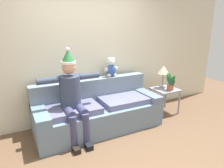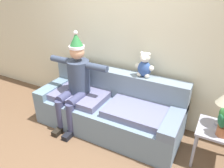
# 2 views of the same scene
# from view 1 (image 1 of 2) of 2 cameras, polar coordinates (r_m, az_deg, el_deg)

# --- Properties ---
(ground_plane) EXTENTS (10.00, 10.00, 0.00)m
(ground_plane) POSITION_cam_1_polar(r_m,az_deg,el_deg) (3.16, 3.89, -19.56)
(ground_plane) COLOR brown
(back_wall) EXTENTS (7.00, 0.10, 2.70)m
(back_wall) POSITION_cam_1_polar(r_m,az_deg,el_deg) (4.00, -7.45, 8.96)
(back_wall) COLOR beige
(back_wall) RESTS_ON ground_plane
(couch) EXTENTS (2.26, 0.90, 0.87)m
(couch) POSITION_cam_1_polar(r_m,az_deg,el_deg) (3.79, -4.10, -7.34)
(couch) COLOR slate
(couch) RESTS_ON ground_plane
(person_seated) EXTENTS (1.02, 0.77, 1.52)m
(person_seated) POSITION_cam_1_polar(r_m,az_deg,el_deg) (3.33, -11.18, -2.98)
(person_seated) COLOR #364159
(person_seated) RESTS_ON ground_plane
(teddy_bear) EXTENTS (0.29, 0.17, 0.38)m
(teddy_bear) POSITION_cam_1_polar(r_m,az_deg,el_deg) (3.99, -0.23, 4.54)
(teddy_bear) COLOR #325195
(teddy_bear) RESTS_ON couch
(side_table) EXTENTS (0.51, 0.48, 0.54)m
(side_table) POSITION_cam_1_polar(r_m,az_deg,el_deg) (4.51, 14.66, -2.36)
(side_table) COLOR #8E90A1
(side_table) RESTS_ON ground_plane
(table_lamp) EXTENTS (0.24, 0.24, 0.49)m
(table_lamp) POSITION_cam_1_polar(r_m,az_deg,el_deg) (4.46, 14.27, 3.63)
(table_lamp) COLOR gray
(table_lamp) RESTS_ON side_table
(potted_plant) EXTENTS (0.23, 0.24, 0.37)m
(potted_plant) POSITION_cam_1_polar(r_m,az_deg,el_deg) (4.38, 16.11, 0.66)
(potted_plant) COLOR #9F5A36
(potted_plant) RESTS_ON side_table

